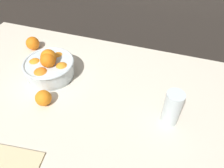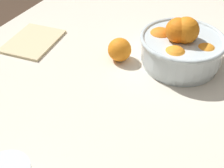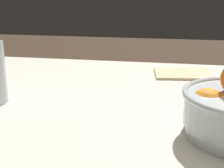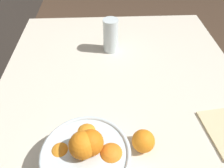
{
  "view_description": "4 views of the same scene",
  "coord_description": "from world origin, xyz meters",
  "px_view_note": "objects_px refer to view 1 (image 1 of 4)",
  "views": [
    {
      "loc": [
        0.35,
        -0.53,
        1.46
      ],
      "look_at": [
        0.14,
        0.11,
        0.79
      ],
      "focal_mm": 35.0,
      "sensor_mm": 36.0,
      "label": 1
    },
    {
      "loc": [
        0.57,
        0.29,
        1.26
      ],
      "look_at": [
        0.09,
        0.04,
        0.81
      ],
      "focal_mm": 50.0,
      "sensor_mm": 36.0,
      "label": 2
    },
    {
      "loc": [
        -0.03,
        0.72,
        1.01
      ],
      "look_at": [
        0.09,
        0.05,
        0.8
      ],
      "focal_mm": 50.0,
      "sensor_mm": 36.0,
      "label": 3
    },
    {
      "loc": [
        -0.47,
        0.07,
        1.33
      ],
      "look_at": [
        0.1,
        0.04,
        0.79
      ],
      "focal_mm": 35.0,
      "sensor_mm": 36.0,
      "label": 4
    }
  ],
  "objects_px": {
    "juice_glass": "(172,109)",
    "orange_loose_near_bowl": "(43,98)",
    "orange_loose_front": "(33,43)",
    "fruit_bowl": "(50,67)"
  },
  "relations": [
    {
      "from": "fruit_bowl",
      "to": "orange_loose_near_bowl",
      "type": "bearing_deg",
      "value": -70.64
    },
    {
      "from": "orange_loose_near_bowl",
      "to": "orange_loose_front",
      "type": "relative_size",
      "value": 0.95
    },
    {
      "from": "fruit_bowl",
      "to": "orange_loose_front",
      "type": "bearing_deg",
      "value": 140.11
    },
    {
      "from": "orange_loose_near_bowl",
      "to": "orange_loose_front",
      "type": "xyz_separation_m",
      "value": [
        -0.27,
        0.34,
        0.0
      ]
    },
    {
      "from": "juice_glass",
      "to": "orange_loose_near_bowl",
      "type": "height_order",
      "value": "juice_glass"
    },
    {
      "from": "fruit_bowl",
      "to": "orange_loose_front",
      "type": "height_order",
      "value": "fruit_bowl"
    },
    {
      "from": "juice_glass",
      "to": "fruit_bowl",
      "type": "bearing_deg",
      "value": 171.33
    },
    {
      "from": "orange_loose_front",
      "to": "fruit_bowl",
      "type": "bearing_deg",
      "value": -39.89
    },
    {
      "from": "juice_glass",
      "to": "orange_loose_front",
      "type": "relative_size",
      "value": 2.16
    },
    {
      "from": "juice_glass",
      "to": "orange_loose_near_bowl",
      "type": "relative_size",
      "value": 2.26
    }
  ]
}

